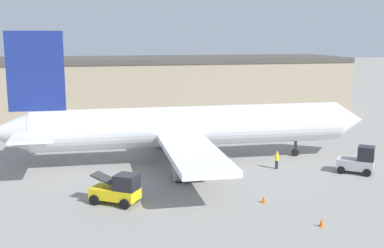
{
  "coord_description": "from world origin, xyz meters",
  "views": [
    {
      "loc": [
        -9.46,
        -45.1,
        12.27
      ],
      "look_at": [
        0.0,
        0.0,
        3.74
      ],
      "focal_mm": 45.0,
      "sensor_mm": 36.0,
      "label": 1
    }
  ],
  "objects_px": {
    "pushback_tug": "(359,161)",
    "safety_cone_far": "(322,223)",
    "airplane": "(182,127)",
    "safety_cone_near": "(264,199)",
    "belt_loader_truck": "(118,190)",
    "baggage_tug": "(192,168)",
    "ground_crew_worker": "(277,159)"
  },
  "relations": [
    {
      "from": "pushback_tug",
      "to": "safety_cone_far",
      "type": "relative_size",
      "value": 6.31
    },
    {
      "from": "pushback_tug",
      "to": "safety_cone_far",
      "type": "height_order",
      "value": "pushback_tug"
    },
    {
      "from": "airplane",
      "to": "safety_cone_near",
      "type": "distance_m",
      "value": 13.77
    },
    {
      "from": "belt_loader_truck",
      "to": "safety_cone_far",
      "type": "height_order",
      "value": "belt_loader_truck"
    },
    {
      "from": "airplane",
      "to": "baggage_tug",
      "type": "relative_size",
      "value": 11.99
    },
    {
      "from": "safety_cone_far",
      "to": "ground_crew_worker",
      "type": "bearing_deg",
      "value": 80.45
    },
    {
      "from": "airplane",
      "to": "baggage_tug",
      "type": "bearing_deg",
      "value": -91.32
    },
    {
      "from": "pushback_tug",
      "to": "safety_cone_near",
      "type": "bearing_deg",
      "value": -117.44
    },
    {
      "from": "ground_crew_worker",
      "to": "belt_loader_truck",
      "type": "xyz_separation_m",
      "value": [
        -14.99,
        -6.6,
        0.22
      ]
    },
    {
      "from": "belt_loader_truck",
      "to": "safety_cone_far",
      "type": "relative_size",
      "value": 7.07
    },
    {
      "from": "airplane",
      "to": "baggage_tug",
      "type": "distance_m",
      "value": 6.24
    },
    {
      "from": "baggage_tug",
      "to": "belt_loader_truck",
      "type": "height_order",
      "value": "belt_loader_truck"
    },
    {
      "from": "airplane",
      "to": "pushback_tug",
      "type": "xyz_separation_m",
      "value": [
        14.83,
        -7.23,
        -2.36
      ]
    },
    {
      "from": "airplane",
      "to": "pushback_tug",
      "type": "relative_size",
      "value": 10.83
    },
    {
      "from": "pushback_tug",
      "to": "baggage_tug",
      "type": "bearing_deg",
      "value": -150.29
    },
    {
      "from": "pushback_tug",
      "to": "safety_cone_far",
      "type": "distance_m",
      "value": 13.96
    },
    {
      "from": "ground_crew_worker",
      "to": "baggage_tug",
      "type": "distance_m",
      "value": 8.49
    },
    {
      "from": "airplane",
      "to": "belt_loader_truck",
      "type": "bearing_deg",
      "value": -121.45
    },
    {
      "from": "baggage_tug",
      "to": "safety_cone_far",
      "type": "relative_size",
      "value": 5.7
    },
    {
      "from": "airplane",
      "to": "belt_loader_truck",
      "type": "xyz_separation_m",
      "value": [
        -6.8,
        -10.89,
        -2.39
      ]
    },
    {
      "from": "safety_cone_near",
      "to": "safety_cone_far",
      "type": "xyz_separation_m",
      "value": [
        2.1,
        -5.07,
        0.0
      ]
    },
    {
      "from": "safety_cone_near",
      "to": "baggage_tug",
      "type": "bearing_deg",
      "value": 119.08
    },
    {
      "from": "baggage_tug",
      "to": "safety_cone_near",
      "type": "height_order",
      "value": "baggage_tug"
    },
    {
      "from": "airplane",
      "to": "safety_cone_far",
      "type": "bearing_deg",
      "value": -71.26
    },
    {
      "from": "pushback_tug",
      "to": "safety_cone_near",
      "type": "relative_size",
      "value": 6.31
    },
    {
      "from": "airplane",
      "to": "belt_loader_truck",
      "type": "relative_size",
      "value": 9.68
    },
    {
      "from": "belt_loader_truck",
      "to": "safety_cone_far",
      "type": "bearing_deg",
      "value": 3.39
    },
    {
      "from": "baggage_tug",
      "to": "safety_cone_near",
      "type": "bearing_deg",
      "value": -28.01
    },
    {
      "from": "baggage_tug",
      "to": "pushback_tug",
      "type": "xyz_separation_m",
      "value": [
        15.02,
        -1.55,
        0.22
      ]
    },
    {
      "from": "ground_crew_worker",
      "to": "safety_cone_near",
      "type": "height_order",
      "value": "ground_crew_worker"
    },
    {
      "from": "airplane",
      "to": "baggage_tug",
      "type": "xyz_separation_m",
      "value": [
        -0.18,
        -5.68,
        -2.58
      ]
    },
    {
      "from": "safety_cone_near",
      "to": "safety_cone_far",
      "type": "bearing_deg",
      "value": -67.56
    }
  ]
}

